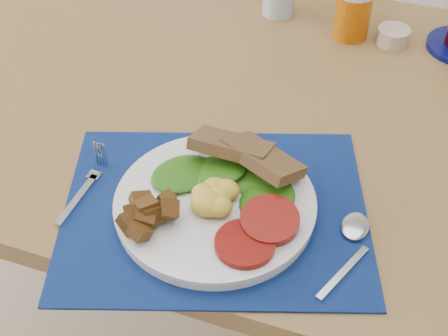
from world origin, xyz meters
name	(u,v)px	position (x,y,z in m)	size (l,w,h in m)	color
table	(260,134)	(0.00, 0.20, 0.67)	(1.40, 0.90, 0.75)	brown
chair_far	(342,14)	(0.03, 0.88, 0.56)	(0.53, 0.52, 1.11)	brown
placemat	(215,210)	(0.01, -0.09, 0.75)	(0.45, 0.35, 0.00)	black
breakfast_plate	(210,201)	(0.01, -0.09, 0.77)	(0.30, 0.30, 0.07)	silver
fork	(88,184)	(-0.19, -0.11, 0.76)	(0.02, 0.16, 0.00)	#B2B5BA
spoon	(351,241)	(0.22, -0.08, 0.76)	(0.05, 0.17, 0.00)	#B2B5BA
juice_glass	(353,14)	(0.11, 0.47, 0.80)	(0.07, 0.07, 0.10)	#B25204
ramekin	(393,36)	(0.20, 0.47, 0.77)	(0.07, 0.07, 0.03)	tan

